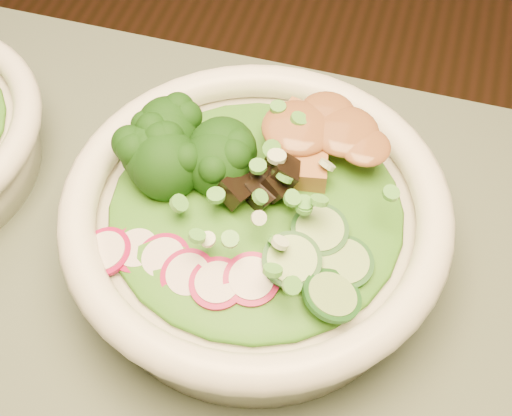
# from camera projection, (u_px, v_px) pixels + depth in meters

# --- Properties ---
(salad_bowl) EXTENTS (0.29, 0.29, 0.08)m
(salad_bowl) POSITION_uv_depth(u_px,v_px,m) (256.00, 224.00, 0.53)
(salad_bowl) COLOR white
(salad_bowl) RESTS_ON dining_table
(lettuce_bed) EXTENTS (0.22, 0.22, 0.03)m
(lettuce_bed) POSITION_uv_depth(u_px,v_px,m) (256.00, 207.00, 0.51)
(lettuce_bed) COLOR #1B6314
(lettuce_bed) RESTS_ON salad_bowl
(broccoli_florets) EXTENTS (0.11, 0.10, 0.05)m
(broccoli_florets) POSITION_uv_depth(u_px,v_px,m) (187.00, 148.00, 0.53)
(broccoli_florets) COLOR black
(broccoli_florets) RESTS_ON salad_bowl
(radish_slices) EXTENTS (0.12, 0.08, 0.02)m
(radish_slices) POSITION_uv_depth(u_px,v_px,m) (191.00, 269.00, 0.48)
(radish_slices) COLOR maroon
(radish_slices) RESTS_ON salad_bowl
(cucumber_slices) EXTENTS (0.10, 0.10, 0.04)m
(cucumber_slices) POSITION_uv_depth(u_px,v_px,m) (332.00, 252.00, 0.48)
(cucumber_slices) COLOR #84AD60
(cucumber_slices) RESTS_ON salad_bowl
(mushroom_heap) EXTENTS (0.10, 0.10, 0.04)m
(mushroom_heap) POSITION_uv_depth(u_px,v_px,m) (268.00, 184.00, 0.51)
(mushroom_heap) COLOR black
(mushroom_heap) RESTS_ON salad_bowl
(tofu_cubes) EXTENTS (0.11, 0.10, 0.04)m
(tofu_cubes) POSITION_uv_depth(u_px,v_px,m) (317.00, 144.00, 0.53)
(tofu_cubes) COLOR #975D32
(tofu_cubes) RESTS_ON salad_bowl
(peanut_sauce) EXTENTS (0.07, 0.06, 0.02)m
(peanut_sauce) POSITION_uv_depth(u_px,v_px,m) (318.00, 132.00, 0.52)
(peanut_sauce) COLOR brown
(peanut_sauce) RESTS_ON tofu_cubes
(scallion_garnish) EXTENTS (0.20, 0.20, 0.03)m
(scallion_garnish) POSITION_uv_depth(u_px,v_px,m) (256.00, 186.00, 0.49)
(scallion_garnish) COLOR #4DA038
(scallion_garnish) RESTS_ON salad_bowl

